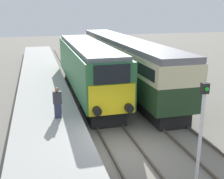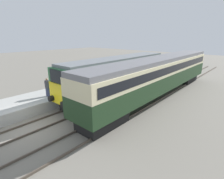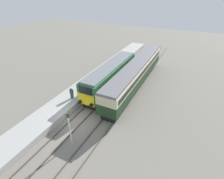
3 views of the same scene
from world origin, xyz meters
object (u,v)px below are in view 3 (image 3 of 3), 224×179
at_px(person_on_platform, 72,93).
at_px(signal_post, 69,127).
at_px(passenger_carriage, 136,72).
at_px(locomotive, 111,75).

height_order(person_on_platform, signal_post, signal_post).
bearing_deg(passenger_carriage, locomotive, -147.38).
bearing_deg(locomotive, person_on_platform, -113.05).
distance_m(passenger_carriage, signal_post, 14.77).
bearing_deg(person_on_platform, locomotive, 66.95).
height_order(locomotive, passenger_carriage, passenger_carriage).
height_order(passenger_carriage, person_on_platform, passenger_carriage).
bearing_deg(passenger_carriage, signal_post, -96.61).
distance_m(passenger_carriage, person_on_platform, 10.60).
xyz_separation_m(locomotive, signal_post, (1.70, -12.49, 0.15)).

